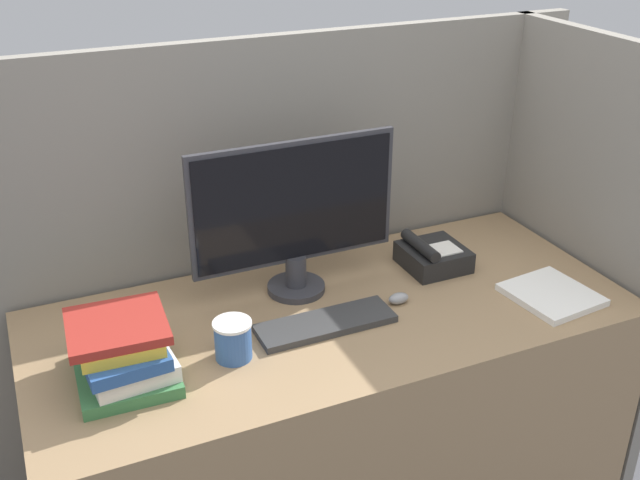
% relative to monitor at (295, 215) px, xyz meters
% --- Properties ---
extents(cubicle_panel_rear, '(2.10, 0.04, 1.46)m').
position_rel_monitor_xyz_m(cubicle_panel_rear, '(0.05, 0.25, -0.27)').
color(cubicle_panel_rear, gray).
rests_on(cubicle_panel_rear, ground_plane).
extents(cubicle_panel_right, '(0.04, 0.81, 1.46)m').
position_rel_monitor_xyz_m(cubicle_panel_right, '(0.94, -0.13, -0.27)').
color(cubicle_panel_right, gray).
rests_on(cubicle_panel_right, ground_plane).
extents(desk, '(1.70, 0.75, 0.76)m').
position_rel_monitor_xyz_m(desk, '(0.05, -0.16, -0.62)').
color(desk, '#937551').
rests_on(desk, ground_plane).
extents(monitor, '(0.61, 0.17, 0.46)m').
position_rel_monitor_xyz_m(monitor, '(0.00, 0.00, 0.00)').
color(monitor, '#333338').
rests_on(monitor, desk).
extents(keyboard, '(0.38, 0.12, 0.02)m').
position_rel_monitor_xyz_m(keyboard, '(-0.00, -0.22, -0.23)').
color(keyboard, '#333333').
rests_on(keyboard, desk).
extents(mouse, '(0.06, 0.04, 0.03)m').
position_rel_monitor_xyz_m(mouse, '(0.24, -0.19, -0.23)').
color(mouse, gray).
rests_on(mouse, desk).
extents(coffee_cup, '(0.10, 0.10, 0.11)m').
position_rel_monitor_xyz_m(coffee_cup, '(-0.28, -0.25, -0.19)').
color(coffee_cup, '#335999').
rests_on(coffee_cup, desk).
extents(book_stack, '(0.25, 0.29, 0.16)m').
position_rel_monitor_xyz_m(book_stack, '(-0.54, -0.22, -0.17)').
color(book_stack, '#38723F').
rests_on(book_stack, desk).
extents(desk_telephone, '(0.19, 0.19, 0.10)m').
position_rel_monitor_xyz_m(desk_telephone, '(0.45, -0.04, -0.21)').
color(desk_telephone, black).
rests_on(desk_telephone, desk).
extents(paper_pile, '(0.24, 0.26, 0.02)m').
position_rel_monitor_xyz_m(paper_pile, '(0.66, -0.35, -0.23)').
color(paper_pile, white).
rests_on(paper_pile, desk).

